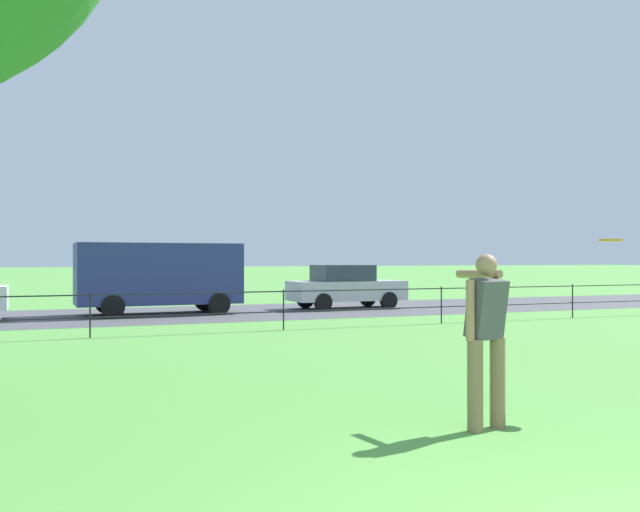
{
  "coord_description": "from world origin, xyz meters",
  "views": [
    {
      "loc": [
        -3.27,
        -2.93,
        1.76
      ],
      "look_at": [
        1.18,
        7.99,
        1.8
      ],
      "focal_mm": 38.43,
      "sensor_mm": 36.0,
      "label": 1
    }
  ],
  "objects_px": {
    "person_thrower": "(485,334)",
    "car_silver_far_left": "(346,287)",
    "panel_van_center": "(159,274)",
    "frisbee": "(611,240)"
  },
  "relations": [
    {
      "from": "panel_van_center",
      "to": "car_silver_far_left",
      "type": "xyz_separation_m",
      "value": [
        6.46,
        0.03,
        -0.49
      ]
    },
    {
      "from": "frisbee",
      "to": "car_silver_far_left",
      "type": "relative_size",
      "value": 0.08
    },
    {
      "from": "person_thrower",
      "to": "car_silver_far_left",
      "type": "relative_size",
      "value": 0.45
    },
    {
      "from": "car_silver_far_left",
      "to": "frisbee",
      "type": "bearing_deg",
      "value": -103.13
    },
    {
      "from": "frisbee",
      "to": "panel_van_center",
      "type": "relative_size",
      "value": 0.06
    },
    {
      "from": "panel_van_center",
      "to": "car_silver_far_left",
      "type": "distance_m",
      "value": 6.48
    },
    {
      "from": "panel_van_center",
      "to": "car_silver_far_left",
      "type": "relative_size",
      "value": 1.25
    },
    {
      "from": "person_thrower",
      "to": "frisbee",
      "type": "distance_m",
      "value": 2.26
    },
    {
      "from": "person_thrower",
      "to": "car_silver_far_left",
      "type": "xyz_separation_m",
      "value": [
        5.68,
        16.06,
        -0.2
      ]
    },
    {
      "from": "person_thrower",
      "to": "car_silver_far_left",
      "type": "bearing_deg",
      "value": 70.53
    }
  ]
}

